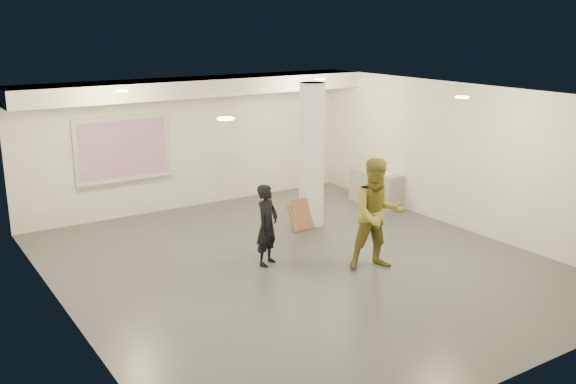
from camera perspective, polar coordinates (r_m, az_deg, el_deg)
floor at (r=11.49m, az=1.10°, el=-6.47°), size 8.00×9.00×0.01m
ceiling at (r=10.76m, az=1.18°, el=8.57°), size 8.00×9.00×0.01m
wall_back at (r=14.88m, az=-8.68°, el=4.36°), size 8.00×0.01×3.00m
wall_front at (r=7.90m, az=19.91°, el=-5.97°), size 8.00×0.01×3.00m
wall_left at (r=9.46m, az=-19.35°, el=-2.49°), size 0.01×9.00×3.00m
wall_right at (r=13.63m, az=15.20°, el=3.03°), size 0.01×9.00×3.00m
soffit_band at (r=14.20m, az=-7.95°, el=9.26°), size 8.00×1.10×0.36m
downlight_nw at (r=12.03m, az=-14.56°, el=8.68°), size 0.22×0.22×0.02m
downlight_ne at (r=14.06m, az=2.88°, el=9.98°), size 0.22×0.22×0.02m
downlight_sw at (r=8.36m, az=-5.56°, el=6.51°), size 0.22×0.22×0.02m
downlight_se at (r=11.09m, az=15.21°, el=8.14°), size 0.22×0.22×0.02m
column at (r=13.31m, az=2.12°, el=3.26°), size 0.52×0.52×3.00m
projection_screen at (r=14.26m, az=-14.46°, el=3.70°), size 2.10×0.13×1.42m
credenza at (r=15.26m, az=7.88°, el=0.38°), size 0.64×1.36×0.78m
papers_stack at (r=14.94m, az=8.62°, el=1.60°), size 0.37×0.43×0.02m
postit_pad at (r=15.20m, az=7.55°, el=1.89°), size 0.23×0.31×0.03m
cardboard_back at (r=13.30m, az=1.52°, el=-1.94°), size 0.61×0.18×0.66m
cardboard_front at (r=13.30m, az=0.92°, el=-2.21°), size 0.55×0.38×0.54m
woman at (r=11.28m, az=-1.87°, el=-2.95°), size 0.64×0.57×1.46m
man at (r=11.15m, az=7.96°, el=-1.97°), size 1.15×1.02×1.96m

